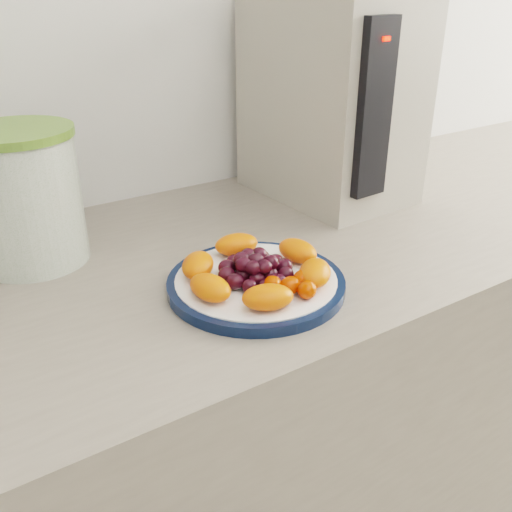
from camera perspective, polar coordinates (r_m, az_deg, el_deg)
counter at (r=1.18m, az=0.20°, el=-18.75°), size 3.50×0.60×0.90m
cabinet_face at (r=1.20m, az=0.20°, el=-19.76°), size 3.48×0.58×0.84m
plate_rim at (r=0.78m, az=0.00°, el=-2.80°), size 0.24×0.24×0.01m
plate_face at (r=0.78m, az=0.00°, el=-2.74°), size 0.22×0.22×0.02m
canister at (r=0.89m, az=-22.01°, el=5.10°), size 0.19×0.19×0.19m
canister_lid at (r=0.86m, az=-23.14°, el=11.29°), size 0.20×0.20×0.01m
appliance_body at (r=1.09m, az=7.49°, el=15.67°), size 0.23×0.31×0.38m
appliance_panel at (r=0.95m, az=11.66°, el=14.06°), size 0.07×0.02×0.28m
appliance_led at (r=0.92m, az=12.87°, el=20.42°), size 0.01×0.01×0.01m
fruit_plate at (r=0.76m, az=0.16°, el=-1.36°), size 0.21×0.21×0.04m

